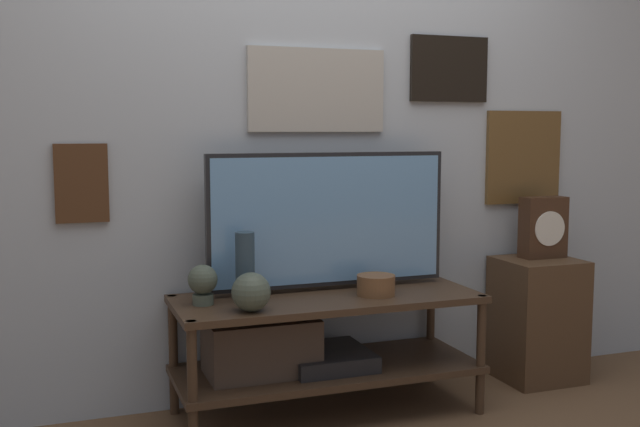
% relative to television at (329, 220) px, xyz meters
% --- Properties ---
extents(wall_back, '(6.40, 0.08, 2.70)m').
position_rel_television_xyz_m(wall_back, '(-0.04, 0.19, 0.51)').
color(wall_back, '#B2BCC6').
rests_on(wall_back, ground_plane).
extents(media_console, '(1.32, 0.52, 0.53)m').
position_rel_television_xyz_m(media_console, '(-0.16, -0.11, -0.51)').
color(media_console, '#422D1E').
rests_on(media_console, ground_plane).
extents(television, '(1.10, 0.05, 0.62)m').
position_rel_television_xyz_m(television, '(0.00, 0.00, 0.00)').
color(television, black).
rests_on(television, media_console).
extents(vase_wide_bowl, '(0.17, 0.17, 0.09)m').
position_rel_television_xyz_m(vase_wide_bowl, '(0.15, -0.17, -0.27)').
color(vase_wide_bowl, brown).
rests_on(vase_wide_bowl, media_console).
extents(vase_slim_bronze, '(0.10, 0.10, 0.16)m').
position_rel_television_xyz_m(vase_slim_bronze, '(-0.35, 0.10, -0.24)').
color(vase_slim_bronze, brown).
rests_on(vase_slim_bronze, media_console).
extents(vase_tall_ceramic, '(0.08, 0.08, 0.30)m').
position_rel_television_xyz_m(vase_tall_ceramic, '(-0.41, -0.12, -0.17)').
color(vase_tall_ceramic, '#2D4251').
rests_on(vase_tall_ceramic, media_console).
extents(vase_round_glass, '(0.16, 0.16, 0.16)m').
position_rel_television_xyz_m(vase_round_glass, '(-0.43, -0.28, -0.24)').
color(vase_round_glass, '#4C5647').
rests_on(vase_round_glass, media_console).
extents(decorative_bust, '(0.12, 0.12, 0.17)m').
position_rel_television_xyz_m(decorative_bust, '(-0.59, -0.10, -0.22)').
color(decorative_bust, '#4C5647').
rests_on(decorative_bust, media_console).
extents(side_table, '(0.38, 0.36, 0.61)m').
position_rel_television_xyz_m(side_table, '(1.10, -0.03, -0.54)').
color(side_table, '#513823').
rests_on(side_table, ground_plane).
extents(mantel_clock, '(0.23, 0.11, 0.30)m').
position_rel_television_xyz_m(mantel_clock, '(1.14, 0.00, -0.09)').
color(mantel_clock, '#422819').
rests_on(mantel_clock, side_table).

